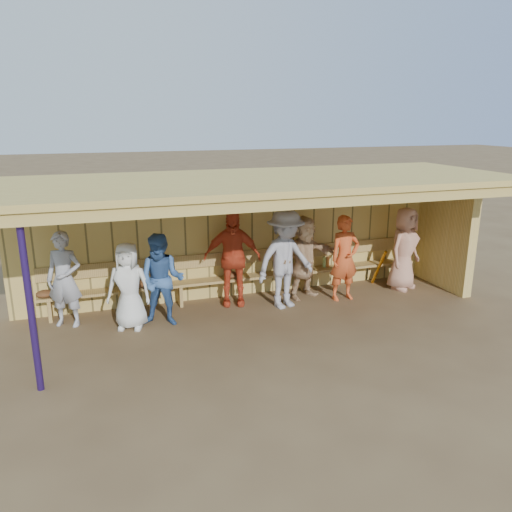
# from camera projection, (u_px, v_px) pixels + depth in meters

# --- Properties ---
(ground) EXTENTS (90.00, 90.00, 0.00)m
(ground) POSITION_uv_depth(u_px,v_px,m) (262.00, 317.00, 8.99)
(ground) COLOR brown
(ground) RESTS_ON ground
(player_a) EXTENTS (0.71, 0.60, 1.66)m
(player_a) POSITION_uv_depth(u_px,v_px,m) (64.00, 279.00, 8.43)
(player_a) COLOR #9C9DA5
(player_a) RESTS_ON ground
(player_b) EXTENTS (0.85, 0.71, 1.50)m
(player_b) POSITION_uv_depth(u_px,v_px,m) (129.00, 286.00, 8.35)
(player_b) COLOR silver
(player_b) RESTS_ON ground
(player_c) EXTENTS (0.96, 0.86, 1.61)m
(player_c) POSITION_uv_depth(u_px,v_px,m) (162.00, 280.00, 8.46)
(player_c) COLOR #385E9A
(player_c) RESTS_ON ground
(player_d) EXTENTS (1.15, 0.71, 1.83)m
(player_d) POSITION_uv_depth(u_px,v_px,m) (232.00, 258.00, 9.39)
(player_d) COLOR red
(player_d) RESTS_ON ground
(player_e) EXTENTS (1.35, 0.99, 1.87)m
(player_e) POSITION_uv_depth(u_px,v_px,m) (285.00, 259.00, 9.23)
(player_e) COLOR #9C9BA4
(player_e) RESTS_ON ground
(player_f) EXTENTS (1.60, 0.97, 1.65)m
(player_f) POSITION_uv_depth(u_px,v_px,m) (304.00, 257.00, 9.79)
(player_f) COLOR tan
(player_f) RESTS_ON ground
(player_g) EXTENTS (0.63, 0.43, 1.68)m
(player_g) POSITION_uv_depth(u_px,v_px,m) (345.00, 258.00, 9.66)
(player_g) COLOR #D34F21
(player_g) RESTS_ON ground
(player_h) EXTENTS (0.99, 0.85, 1.72)m
(player_h) POSITION_uv_depth(u_px,v_px,m) (404.00, 249.00, 10.27)
(player_h) COLOR tan
(player_h) RESTS_ON ground
(dugout_structure) EXTENTS (8.80, 3.20, 2.50)m
(dugout_structure) POSITION_uv_depth(u_px,v_px,m) (270.00, 216.00, 9.28)
(dugout_structure) COLOR tan
(dugout_structure) RESTS_ON ground
(bench) EXTENTS (7.60, 0.34, 0.93)m
(bench) POSITION_uv_depth(u_px,v_px,m) (244.00, 271.00, 9.87)
(bench) COLOR #AE8B4A
(bench) RESTS_ON ground
(dugout_equipment) EXTENTS (7.03, 0.62, 0.80)m
(dugout_equipment) POSITION_uv_depth(u_px,v_px,m) (193.00, 281.00, 9.44)
(dugout_equipment) COLOR orange
(dugout_equipment) RESTS_ON ground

